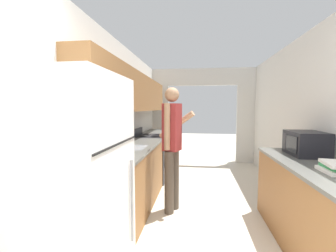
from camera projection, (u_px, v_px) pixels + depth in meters
wall_left at (117, 109)px, 3.35m from camera, size 0.38×7.74×2.50m
wall_right at (329, 126)px, 2.58m from camera, size 0.06×7.74×2.50m
wall_far_with_doorway at (202, 108)px, 6.01m from camera, size 3.11×0.06×2.50m
counter_left at (143, 166)px, 3.89m from camera, size 0.62×4.00×0.90m
counter_right at (329, 222)px, 1.99m from camera, size 0.62×2.41×0.90m
refrigerator at (72, 194)px, 1.60m from camera, size 0.73×0.79×1.69m
range_oven at (151, 157)px, 4.56m from camera, size 0.66×0.73×1.04m
person at (172, 145)px, 3.12m from camera, size 0.55×0.46×1.74m
microwave at (306, 143)px, 2.65m from camera, size 0.36×0.50×0.28m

